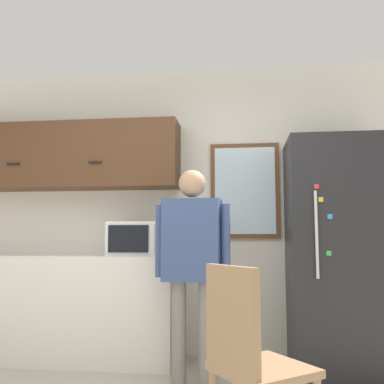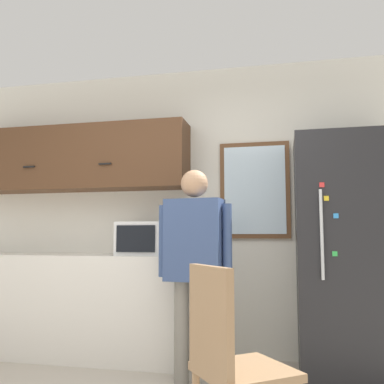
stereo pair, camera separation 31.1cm
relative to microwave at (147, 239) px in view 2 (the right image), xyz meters
name	(u,v)px [view 2 (the right image)]	position (x,y,z in m)	size (l,w,h in m)	color
back_wall	(189,209)	(0.31, 0.31, 0.29)	(6.00, 0.06, 2.70)	silver
counter	(66,305)	(-0.78, 0.01, -0.61)	(2.22, 0.55, 0.92)	silver
upper_cabinets	(76,159)	(-0.78, 0.11, 0.77)	(2.22, 0.37, 0.62)	#51331E
microwave	(147,239)	(0.00, 0.00, 0.00)	(0.50, 0.37, 0.29)	white
person	(194,252)	(0.53, -0.47, -0.10)	(0.58, 0.26, 1.59)	gray
refrigerator	(347,253)	(1.69, -0.04, -0.12)	(0.78, 0.67, 1.90)	#232326
chair	(230,356)	(0.94, -1.56, -0.55)	(0.59, 0.59, 0.94)	#997551
window	(255,190)	(0.94, 0.27, 0.44)	(0.64, 0.05, 0.89)	brown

